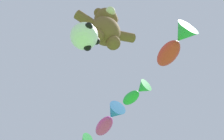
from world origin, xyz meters
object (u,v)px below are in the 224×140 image
(soccer_ball_kite, at_px, (84,36))
(fish_kite_magenta, at_px, (109,119))
(fish_kite_emerald, at_px, (137,93))
(teddy_bear_kite, at_px, (106,27))
(fish_kite_crimson, at_px, (175,44))

(soccer_ball_kite, distance_m, fish_kite_magenta, 8.32)
(fish_kite_emerald, bearing_deg, teddy_bear_kite, -132.30)
(soccer_ball_kite, bearing_deg, fish_kite_emerald, 44.48)
(fish_kite_crimson, bearing_deg, fish_kite_magenta, 95.55)
(teddy_bear_kite, relative_size, fish_kite_emerald, 1.24)
(soccer_ball_kite, bearing_deg, fish_kite_crimson, 8.68)
(soccer_ball_kite, height_order, fish_kite_magenta, fish_kite_magenta)
(soccer_ball_kite, relative_size, fish_kite_magenta, 0.32)
(teddy_bear_kite, distance_m, fish_kite_emerald, 5.32)
(fish_kite_crimson, relative_size, fish_kite_emerald, 1.24)
(soccer_ball_kite, bearing_deg, fish_kite_magenta, 60.77)
(fish_kite_emerald, bearing_deg, soccer_ball_kite, -135.52)
(fish_kite_crimson, xyz_separation_m, fish_kite_magenta, (-0.55, 5.69, 0.32))
(teddy_bear_kite, bearing_deg, fish_kite_crimson, 5.58)
(soccer_ball_kite, xyz_separation_m, fish_kite_emerald, (3.95, 3.88, 3.93))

